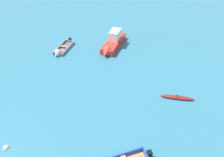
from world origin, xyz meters
TOP-DOWN VIEW (x-y plane):
  - motor_launch_red_cluster_outer at (0.73, 26.19)m, footprint 3.96×6.00m
  - kayak_maroon_near_right at (5.92, 15.86)m, footprint 3.16×1.35m
  - rowboat_grey_back_row_right at (-5.96, 25.42)m, footprint 2.65×4.26m
  - mooring_buoy_far_field at (-8.81, 11.77)m, footprint 0.43×0.43m

SIDE VIEW (x-z plane):
  - mooring_buoy_far_field at x=-8.81m, z-range -0.21..0.21m
  - kayak_maroon_near_right at x=5.92m, z-range -0.01..0.29m
  - rowboat_grey_back_row_right at x=-5.96m, z-range -0.41..0.78m
  - motor_launch_red_cluster_outer at x=0.73m, z-range -0.48..1.76m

